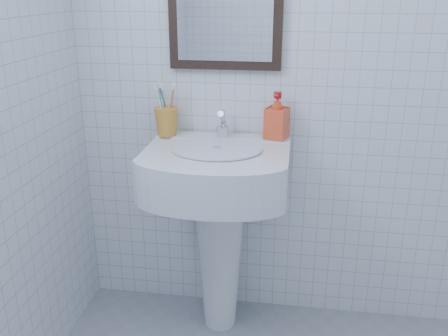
# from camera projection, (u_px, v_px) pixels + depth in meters

# --- Properties ---
(wall_back) EXTENTS (2.20, 0.02, 2.50)m
(wall_back) POSITION_uv_depth(u_px,v_px,m) (313.00, 68.00, 2.20)
(wall_back) COLOR silver
(wall_back) RESTS_ON ground
(washbasin) EXTENTS (0.62, 0.45, 0.95)m
(washbasin) POSITION_uv_depth(u_px,v_px,m) (219.00, 209.00, 2.27)
(washbasin) COLOR silver
(washbasin) RESTS_ON ground
(faucet) EXTENTS (0.06, 0.12, 0.14)m
(faucet) POSITION_uv_depth(u_px,v_px,m) (222.00, 126.00, 2.25)
(faucet) COLOR silver
(faucet) RESTS_ON washbasin
(toothbrush_cup) EXTENTS (0.14, 0.14, 0.13)m
(toothbrush_cup) POSITION_uv_depth(u_px,v_px,m) (166.00, 122.00, 2.29)
(toothbrush_cup) COLOR orange
(toothbrush_cup) RESTS_ON washbasin
(soap_dispenser) EXTENTS (0.12, 0.12, 0.21)m
(soap_dispenser) POSITION_uv_depth(u_px,v_px,m) (277.00, 116.00, 2.23)
(soap_dispenser) COLOR red
(soap_dispenser) RESTS_ON washbasin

